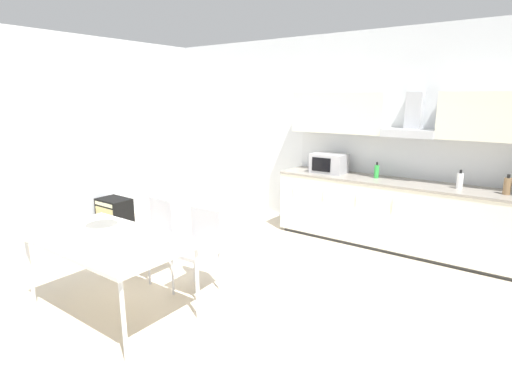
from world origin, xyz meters
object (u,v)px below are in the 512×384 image
at_px(chair_far_right, 200,242).
at_px(guitar_amp, 115,212).
at_px(bottle_brown, 507,186).
at_px(chair_far_left, 155,229).
at_px(microwave, 329,163).
at_px(dining_table, 108,243).
at_px(bottle_white, 460,181).
at_px(pendant_lamp, 98,126).
at_px(bottle_green, 377,171).

relative_size(chair_far_right, guitar_amp, 1.67).
bearing_deg(bottle_brown, chair_far_left, -142.66).
relative_size(microwave, dining_table, 0.30).
bearing_deg(chair_far_left, bottle_white, 42.10).
bearing_deg(dining_table, pendant_lamp, 63.43).
height_order(bottle_white, chair_far_left, bottle_white).
distance_m(bottle_brown, chair_far_left, 4.02).
relative_size(microwave, bottle_brown, 2.07).
bearing_deg(guitar_amp, chair_far_right, -16.32).
xyz_separation_m(chair_far_left, guitar_amp, (-1.92, 0.77, -0.31)).
xyz_separation_m(bottle_green, dining_table, (-1.29, -3.31, -0.31)).
relative_size(chair_far_left, pendant_lamp, 2.72).
bearing_deg(chair_far_right, pendant_lamp, -112.74).
distance_m(microwave, bottle_white, 1.74).
bearing_deg(chair_far_left, pendant_lamp, -67.01).
xyz_separation_m(bottle_brown, bottle_green, (-1.53, 0.06, -0.01)).
height_order(bottle_brown, bottle_white, same).
height_order(microwave, dining_table, microwave).
bearing_deg(bottle_green, chair_far_right, -110.84).
distance_m(bottle_brown, pendant_lamp, 4.37).
height_order(microwave, bottle_green, microwave).
height_order(chair_far_right, pendant_lamp, pendant_lamp).
distance_m(bottle_white, dining_table, 4.02).
distance_m(chair_far_right, pendant_lamp, 1.52).
bearing_deg(bottle_brown, guitar_amp, -162.01).
height_order(guitar_amp, pendant_lamp, pendant_lamp).
bearing_deg(bottle_white, pendant_lamp, -125.58).
relative_size(chair_far_left, guitar_amp, 1.67).
relative_size(bottle_green, guitar_amp, 0.42).
xyz_separation_m(bottle_brown, guitar_amp, (-5.10, -1.65, -0.80)).
bearing_deg(chair_far_right, microwave, 84.30).
bearing_deg(bottle_white, bottle_green, 177.08).
bearing_deg(chair_far_left, guitar_amp, 158.20).
height_order(microwave, guitar_amp, microwave).
height_order(dining_table, pendant_lamp, pendant_lamp).
bearing_deg(bottle_brown, chair_far_right, -135.58).
xyz_separation_m(microwave, bottle_brown, (2.23, -0.03, -0.04)).
bearing_deg(bottle_brown, microwave, 179.30).
relative_size(bottle_brown, bottle_green, 1.06).
height_order(bottle_brown, pendant_lamp, pendant_lamp).
bearing_deg(microwave, chair_far_right, -95.70).
xyz_separation_m(bottle_white, pendant_lamp, (-2.33, -3.26, 0.74)).
xyz_separation_m(bottle_brown, pendant_lamp, (-2.82, -3.26, 0.74)).
bearing_deg(bottle_brown, pendant_lamp, -130.91).
height_order(bottle_brown, bottle_green, bottle_brown).
relative_size(bottle_white, guitar_amp, 0.45).
bearing_deg(microwave, chair_far_left, -111.14).
bearing_deg(bottle_green, bottle_white, -2.92).
distance_m(chair_far_left, guitar_amp, 2.09).
bearing_deg(chair_far_right, dining_table, -112.74).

